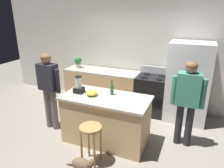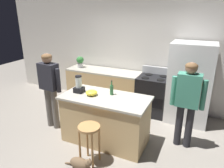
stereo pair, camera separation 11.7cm
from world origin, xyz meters
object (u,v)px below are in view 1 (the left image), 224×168
object	(u,v)px
kitchen_island	(106,119)
refrigerator	(188,83)
person_by_sink_right	(187,97)
mixing_bowl	(92,93)
potted_plant	(78,61)
bottle_olive_oil	(112,89)
bar_stool	(91,135)
blender_appliance	(79,86)
cat	(83,164)
bottle_cooking_sauce	(79,84)
stove_range	(152,95)
person_by_island_left	(49,85)

from	to	relation	value
kitchen_island	refrigerator	world-z (taller)	refrigerator
person_by_sink_right	mixing_bowl	bearing A→B (deg)	-162.86
potted_plant	bottle_olive_oil	distance (m)	2.12
kitchen_island	refrigerator	bearing A→B (deg)	48.48
mixing_bowl	bar_stool	bearing A→B (deg)	-64.42
kitchen_island	bottle_olive_oil	bearing A→B (deg)	66.79
blender_appliance	mixing_bowl	world-z (taller)	blender_appliance
refrigerator	potted_plant	distance (m)	2.86
kitchen_island	potted_plant	size ratio (longest dim) A/B	5.42
cat	bar_stool	bearing A→B (deg)	77.76
person_by_sink_right	bottle_cooking_sauce	xyz separation A→B (m)	(-2.09, -0.23, 0.03)
kitchen_island	person_by_sink_right	world-z (taller)	person_by_sink_right
kitchen_island	stove_range	distance (m)	1.62
person_by_island_left	kitchen_island	bearing A→B (deg)	0.43
stove_range	mixing_bowl	xyz separation A→B (m)	(-0.80, -1.56, 0.50)
stove_range	cat	distance (m)	2.50
kitchen_island	person_by_island_left	size ratio (longest dim) A/B	1.00
stove_range	mixing_bowl	size ratio (longest dim) A/B	5.17
cat	bottle_olive_oil	world-z (taller)	bottle_olive_oil
bottle_olive_oil	person_by_sink_right	bearing A→B (deg)	13.84
bottle_cooking_sauce	mixing_bowl	xyz separation A→B (m)	(0.45, -0.27, -0.03)
bottle_cooking_sauce	kitchen_island	bearing A→B (deg)	-18.39
potted_plant	bottle_cooking_sauce	xyz separation A→B (m)	(0.82, -1.31, -0.09)
refrigerator	person_by_sink_right	size ratio (longest dim) A/B	1.11
person_by_sink_right	mixing_bowl	size ratio (longest dim) A/B	7.51
bar_stool	potted_plant	xyz separation A→B (m)	(-1.57, 2.22, 0.57)
blender_appliance	bottle_olive_oil	bearing A→B (deg)	13.99
blender_appliance	mixing_bowl	size ratio (longest dim) A/B	1.55
blender_appliance	kitchen_island	bearing A→B (deg)	0.83
bottle_olive_oil	stove_range	bearing A→B (deg)	70.90
person_by_island_left	cat	world-z (taller)	person_by_island_left
person_by_island_left	potted_plant	size ratio (longest dim) A/B	5.43
blender_appliance	bottle_cooking_sauce	distance (m)	0.30
cat	person_by_sink_right	bearing A→B (deg)	44.22
person_by_island_left	blender_appliance	distance (m)	0.72
person_by_sink_right	potted_plant	distance (m)	3.11
refrigerator	bar_stool	bearing A→B (deg)	-120.78
person_by_sink_right	bottle_cooking_sauce	world-z (taller)	person_by_sink_right
mixing_bowl	person_by_island_left	bearing A→B (deg)	178.47
bottle_olive_oil	refrigerator	bearing A→B (deg)	46.94
bar_stool	kitchen_island	bearing A→B (deg)	93.26
kitchen_island	bottle_cooking_sauce	distance (m)	0.92
bottle_cooking_sauce	blender_appliance	bearing A→B (deg)	-57.56
mixing_bowl	cat	bearing A→B (deg)	-73.29
cat	bottle_cooking_sauce	bearing A→B (deg)	122.08
kitchen_island	potted_plant	distance (m)	2.27
blender_appliance	stove_range	bearing A→B (deg)	54.44
bar_stool	mixing_bowl	world-z (taller)	mixing_bowl
person_by_sink_right	potted_plant	xyz separation A→B (m)	(-2.91, 1.08, 0.13)
bottle_olive_oil	mixing_bowl	xyz separation A→B (m)	(-0.33, -0.18, -0.05)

